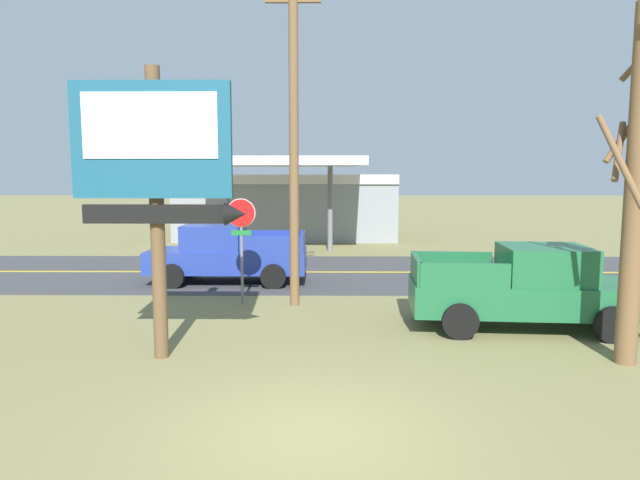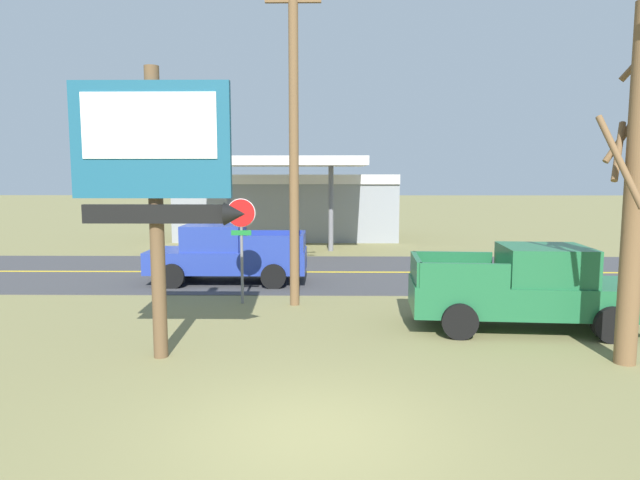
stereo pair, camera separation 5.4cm
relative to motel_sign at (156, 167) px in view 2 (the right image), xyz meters
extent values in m
plane|color=olive|center=(3.03, -3.19, -3.75)|extent=(180.00, 180.00, 0.00)
cube|color=#3D3D3F|center=(3.03, 9.81, -3.74)|extent=(140.00, 8.00, 0.02)
cube|color=gold|center=(3.03, 9.81, -3.73)|extent=(126.00, 0.20, 0.01)
cylinder|color=brown|center=(-0.07, 0.14, -0.94)|extent=(0.28, 0.28, 5.64)
cube|color=#19516B|center=(-0.07, -0.04, 0.50)|extent=(3.00, 0.16, 2.17)
cube|color=white|center=(-0.07, -0.13, 0.76)|extent=(2.52, 0.03, 1.22)
cube|color=black|center=(-0.07, -0.04, -0.89)|extent=(2.70, 0.12, 0.36)
cone|color=black|center=(1.48, -0.04, -0.89)|extent=(0.40, 0.44, 0.44)
cylinder|color=slate|center=(0.85, 4.82, -2.65)|extent=(0.08, 0.08, 2.20)
cylinder|color=red|center=(0.85, 4.79, -1.20)|extent=(0.76, 0.03, 0.76)
cylinder|color=white|center=(0.85, 4.81, -1.20)|extent=(0.80, 0.01, 0.80)
cube|color=#19722D|center=(0.85, 4.79, -1.75)|extent=(0.56, 0.03, 0.14)
cylinder|color=brown|center=(2.33, 4.66, 0.96)|extent=(0.26, 0.26, 9.44)
cube|color=brown|center=(2.33, 4.66, 4.38)|extent=(1.48, 0.12, 0.12)
cylinder|color=brown|center=(8.96, -0.12, -0.41)|extent=(0.40, 0.40, 6.70)
cylinder|color=brown|center=(8.91, 0.26, 0.65)|extent=(0.87, 0.23, 1.18)
cylinder|color=brown|center=(8.69, 0.06, 0.29)|extent=(0.52, 0.69, 1.15)
cylinder|color=brown|center=(8.52, -0.33, 0.10)|extent=(0.58, 1.02, 1.72)
cube|color=gray|center=(0.99, 21.71, -1.95)|extent=(12.00, 6.00, 3.60)
cube|color=silver|center=(0.99, 18.66, -0.40)|extent=(12.00, 0.12, 0.50)
cube|color=silver|center=(0.99, 15.71, 0.45)|extent=(8.00, 5.00, 0.40)
cylinder|color=slate|center=(-1.41, 15.71, -1.65)|extent=(0.24, 0.24, 4.20)
cylinder|color=slate|center=(3.39, 15.71, -1.65)|extent=(0.24, 0.24, 4.20)
cube|color=#1E6038|center=(7.83, 2.32, -2.99)|extent=(5.33, 2.33, 0.72)
cube|color=#1E6038|center=(8.28, 2.29, -2.21)|extent=(2.02, 1.93, 0.84)
cube|color=#28333D|center=(9.17, 2.23, -2.21)|extent=(0.22, 1.66, 0.71)
cube|color=#1E6038|center=(6.38, 3.35, -2.35)|extent=(1.95, 0.26, 0.56)
cube|color=#1E6038|center=(6.25, 1.51, -2.35)|extent=(1.95, 0.26, 0.56)
cube|color=#1E6038|center=(5.34, 2.50, -2.35)|extent=(0.25, 1.88, 0.56)
cylinder|color=black|center=(9.51, 3.18, -3.35)|extent=(0.82, 0.34, 0.80)
cylinder|color=black|center=(9.37, 1.23, -3.35)|extent=(0.82, 0.34, 0.80)
cylinder|color=black|center=(6.30, 3.41, -3.35)|extent=(0.82, 0.34, 0.80)
cylinder|color=black|center=(6.16, 1.46, -3.35)|extent=(0.82, 0.34, 0.80)
cube|color=#233893|center=(-0.08, 7.81, -2.99)|extent=(5.20, 1.96, 0.72)
cube|color=#233893|center=(-0.53, 7.81, -2.21)|extent=(1.90, 1.80, 0.84)
cube|color=#28333D|center=(-1.42, 7.81, -2.21)|extent=(0.10, 1.66, 0.71)
cube|color=#233893|center=(1.44, 6.89, -2.35)|extent=(1.95, 0.12, 0.56)
cube|color=#233893|center=(1.44, 8.73, -2.35)|extent=(1.95, 0.12, 0.56)
cube|color=#233893|center=(2.42, 7.81, -2.35)|extent=(0.12, 1.88, 0.56)
cylinder|color=black|center=(-1.69, 6.83, -3.35)|extent=(0.80, 0.28, 0.80)
cylinder|color=black|center=(-1.69, 8.79, -3.35)|extent=(0.80, 0.28, 0.80)
cylinder|color=black|center=(1.53, 6.83, -3.35)|extent=(0.80, 0.28, 0.80)
cylinder|color=black|center=(1.53, 8.79, -3.35)|extent=(0.80, 0.28, 0.80)
camera|label=1|loc=(3.20, -10.63, -0.14)|focal=31.50mm
camera|label=2|loc=(3.25, -10.63, -0.14)|focal=31.50mm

